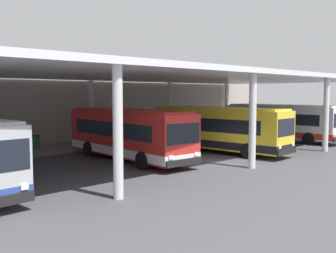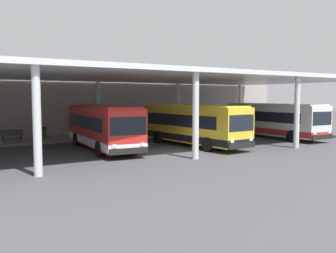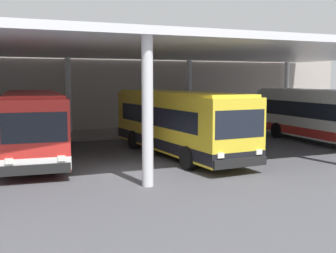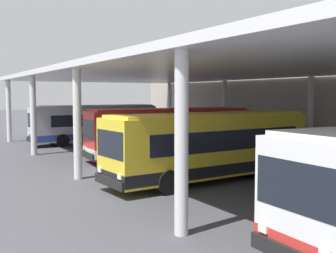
# 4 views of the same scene
# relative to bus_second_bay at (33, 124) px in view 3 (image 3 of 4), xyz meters

# --- Properties ---
(ground_plane) EXTENTS (200.00, 200.00, 0.00)m
(ground_plane) POSITION_rel_bus_second_bay_xyz_m (3.22, -4.50, -1.66)
(ground_plane) COLOR #47474C
(platform_kerb) EXTENTS (42.00, 4.50, 0.18)m
(platform_kerb) POSITION_rel_bus_second_bay_xyz_m (3.22, 7.25, -1.57)
(platform_kerb) COLOR gray
(platform_kerb) RESTS_ON ground
(station_building_facade) EXTENTS (48.00, 1.60, 6.52)m
(station_building_facade) POSITION_rel_bus_second_bay_xyz_m (3.22, 10.50, 1.60)
(station_building_facade) COLOR #ADA399
(station_building_facade) RESTS_ON ground
(canopy_shelter) EXTENTS (40.00, 17.00, 5.55)m
(canopy_shelter) POSITION_rel_bus_second_bay_xyz_m (3.22, 1.00, 3.63)
(canopy_shelter) COLOR silver
(canopy_shelter) RESTS_ON ground
(bus_second_bay) EXTENTS (3.31, 10.69, 3.17)m
(bus_second_bay) POSITION_rel_bus_second_bay_xyz_m (0.00, 0.00, 0.00)
(bus_second_bay) COLOR red
(bus_second_bay) RESTS_ON ground
(bus_middle_bay) EXTENTS (3.17, 10.66, 3.17)m
(bus_middle_bay) POSITION_rel_bus_second_bay_xyz_m (6.73, -1.75, 0.00)
(bus_middle_bay) COLOR yellow
(bus_middle_bay) RESTS_ON ground
(bus_far_bay) EXTENTS (2.97, 10.61, 3.17)m
(bus_far_bay) POSITION_rel_bus_second_bay_xyz_m (16.36, -1.32, 0.00)
(bus_far_bay) COLOR white
(bus_far_bay) RESTS_ON ground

